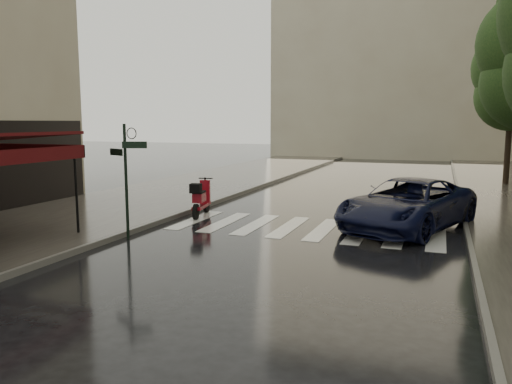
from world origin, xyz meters
The scene contains 9 objects.
ground centered at (0.00, 0.00, 0.00)m, with size 120.00×120.00×0.00m, color black.
sidewalk_near centered at (-4.50, 12.00, 0.06)m, with size 6.00×60.00×0.12m, color #38332D.
curb_near centered at (-1.45, 12.00, 0.07)m, with size 0.12×60.00×0.16m, color #595651.
curb_far centered at (7.45, 12.00, 0.07)m, with size 0.12×60.00×0.16m, color #595651.
crosswalk centered at (2.98, 6.00, 0.01)m, with size 7.85×3.20×0.01m.
signpost centered at (-1.19, 3.00, 1.83)m, with size 1.17×0.29×3.10m.
backdrop_building centered at (3.00, 38.00, 10.00)m, with size 22.00×6.00×20.00m, color tan.
scooter centered at (-0.83, 6.65, 0.57)m, with size 0.69×1.85×1.23m.
parked_car centered at (5.81, 6.92, 0.75)m, with size 2.48×5.37×1.49m, color black.
Camera 1 is at (6.67, -8.19, 3.14)m, focal length 35.00 mm.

